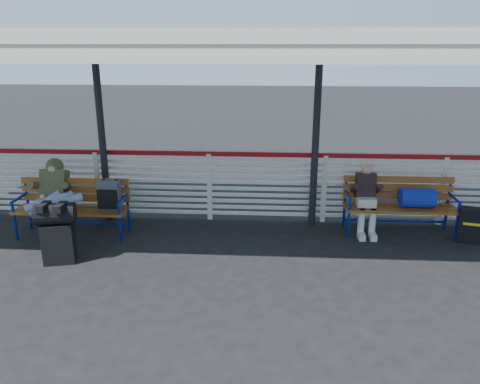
# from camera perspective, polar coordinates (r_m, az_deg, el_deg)

# --- Properties ---
(ground) EXTENTS (60.00, 60.00, 0.00)m
(ground) POSITION_cam_1_polar(r_m,az_deg,el_deg) (6.72, -5.70, -9.04)
(ground) COLOR black
(ground) RESTS_ON ground
(fence) EXTENTS (12.08, 0.08, 1.24)m
(fence) POSITION_cam_1_polar(r_m,az_deg,el_deg) (8.23, -3.75, 1.04)
(fence) COLOR silver
(fence) RESTS_ON ground
(canopy) EXTENTS (12.60, 3.60, 3.16)m
(canopy) POSITION_cam_1_polar(r_m,az_deg,el_deg) (6.86, -5.30, 17.86)
(canopy) COLOR silver
(canopy) RESTS_ON ground
(luggage_stack) EXTENTS (0.59, 0.42, 0.89)m
(luggage_stack) POSITION_cam_1_polar(r_m,az_deg,el_deg) (7.10, -21.39, -4.42)
(luggage_stack) COLOR black
(luggage_stack) RESTS_ON ground
(bench_left) EXTENTS (1.80, 0.56, 0.93)m
(bench_left) POSITION_cam_1_polar(r_m,az_deg,el_deg) (7.95, -18.41, -0.93)
(bench_left) COLOR #94511C
(bench_left) RESTS_ON ground
(bench_right) EXTENTS (1.80, 0.56, 0.92)m
(bench_right) POSITION_cam_1_polar(r_m,az_deg,el_deg) (8.09, 19.69, -0.84)
(bench_right) COLOR #94511C
(bench_right) RESTS_ON ground
(traveler_man) EXTENTS (0.93, 1.64, 0.77)m
(traveler_man) POSITION_cam_1_polar(r_m,az_deg,el_deg) (7.75, -21.85, -0.75)
(traveler_man) COLOR #7E8EAA
(traveler_man) RESTS_ON ground
(companion_person) EXTENTS (0.32, 0.66, 1.15)m
(companion_person) POSITION_cam_1_polar(r_m,az_deg,el_deg) (7.92, 15.12, -0.71)
(companion_person) COLOR beige
(companion_person) RESTS_ON ground
(suitcase_side) EXTENTS (0.44, 0.33, 0.55)m
(suitcase_side) POSITION_cam_1_polar(r_m,az_deg,el_deg) (8.23, 26.34, -3.64)
(suitcase_side) COLOR black
(suitcase_side) RESTS_ON ground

